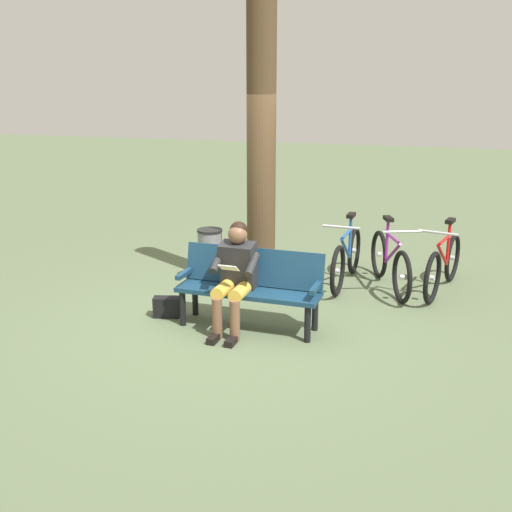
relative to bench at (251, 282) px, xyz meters
name	(u,v)px	position (x,y,z in m)	size (l,w,h in m)	color
ground_plane	(236,322)	(0.19, -0.03, -0.51)	(40.00, 40.00, 0.00)	#566647
bench	(251,282)	(0.00, 0.00, 0.00)	(1.62, 0.53, 0.87)	navy
person_reading	(235,272)	(0.12, 0.16, 0.16)	(0.50, 0.77, 1.20)	#262628
handbag	(167,307)	(1.01, 0.05, -0.39)	(0.30, 0.14, 0.24)	black
tree_trunk	(261,135)	(0.22, -1.17, 1.51)	(0.36, 0.36, 4.03)	#4C3823
litter_bin	(210,256)	(0.98, -1.31, -0.14)	(0.34, 0.34, 0.74)	slate
bicycle_silver	(443,265)	(-2.05, -1.80, -0.15)	(0.56, 1.65, 0.94)	black
bicycle_orange	(390,263)	(-1.38, -1.71, -0.15)	(0.71, 1.59, 0.94)	black
bicycle_red	(347,258)	(-0.81, -1.76, -0.15)	(0.48, 1.68, 0.94)	black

